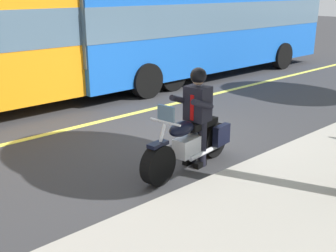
{
  "coord_description": "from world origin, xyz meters",
  "views": [
    {
      "loc": [
        5.77,
        6.11,
        3.0
      ],
      "look_at": [
        1.11,
        1.02,
        0.75
      ],
      "focal_mm": 45.43,
      "sensor_mm": 36.0,
      "label": 1
    }
  ],
  "objects": [
    {
      "name": "bus_near",
      "position": [
        -5.35,
        -4.22,
        1.87
      ],
      "size": [
        11.05,
        2.7,
        3.3
      ],
      "color": "blue",
      "rests_on": "ground_plane"
    },
    {
      "name": "motorcycle_main",
      "position": [
        0.86,
        1.32,
        0.45
      ],
      "size": [
        2.22,
        0.79,
        1.26
      ],
      "color": "black",
      "rests_on": "ground_plane"
    },
    {
      "name": "lane_center_stripe",
      "position": [
        0.0,
        -2.0,
        0.01
      ],
      "size": [
        60.0,
        0.16,
        0.01
      ],
      "primitive_type": "cube",
      "color": "#E5DB4C",
      "rests_on": "ground_plane"
    },
    {
      "name": "ground_plane",
      "position": [
        0.0,
        0.0,
        0.0
      ],
      "size": [
        80.0,
        80.0,
        0.0
      ],
      "primitive_type": "plane",
      "color": "#333335"
    },
    {
      "name": "bus_far",
      "position": [
        0.66,
        -4.41,
        1.87
      ],
      "size": [
        11.05,
        2.7,
        3.3
      ],
      "color": "orange",
      "rests_on": "ground_plane"
    },
    {
      "name": "rider_main",
      "position": [
        0.67,
        1.29,
        1.04
      ],
      "size": [
        0.68,
        0.61,
        1.74
      ],
      "color": "black",
      "rests_on": "ground_plane"
    }
  ]
}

